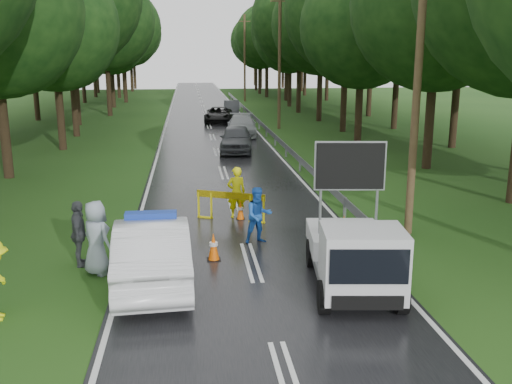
{
  "coord_description": "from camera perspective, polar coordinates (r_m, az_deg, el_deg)",
  "views": [
    {
      "loc": [
        -1.59,
        -14.49,
        5.49
      ],
      "look_at": [
        0.45,
        2.69,
        1.3
      ],
      "focal_mm": 40.0,
      "sensor_mm": 36.0,
      "label": 1
    }
  ],
  "objects": [
    {
      "name": "cone_right",
      "position": [
        17.75,
        8.77,
        -3.42
      ],
      "size": [
        0.33,
        0.33,
        0.7
      ],
      "color": "black",
      "rests_on": "ground"
    },
    {
      "name": "cone_far",
      "position": [
        19.39,
        -1.56,
        -1.87
      ],
      "size": [
        0.31,
        0.31,
        0.65
      ],
      "color": "black",
      "rests_on": "ground"
    },
    {
      "name": "queue_car_third",
      "position": [
        47.24,
        -3.77,
        7.7
      ],
      "size": [
        2.62,
        4.83,
        1.29
      ],
      "primitive_type": "imported",
      "rotation": [
        0.0,
        0.0,
        -0.11
      ],
      "color": "black",
      "rests_on": "ground"
    },
    {
      "name": "utility_pole_mid",
      "position": [
        43.04,
        2.37,
        13.04
      ],
      "size": [
        1.4,
        0.24,
        10.0
      ],
      "color": "#4E3624",
      "rests_on": "ground"
    },
    {
      "name": "barrier",
      "position": [
        19.14,
        -2.56,
        -0.72
      ],
      "size": [
        2.23,
        1.03,
        1.0
      ],
      "rotation": [
        0.0,
        0.0,
        -0.42
      ],
      "color": "#D6CA0B",
      "rests_on": "ground"
    },
    {
      "name": "police_sedan",
      "position": [
        14.22,
        -10.32,
        -5.78
      ],
      "size": [
        2.01,
        5.06,
        1.8
      ],
      "rotation": [
        0.0,
        0.0,
        3.2
      ],
      "color": "silver",
      "rests_on": "ground"
    },
    {
      "name": "queue_car_second",
      "position": [
        39.5,
        -1.44,
        6.66
      ],
      "size": [
        2.39,
        5.01,
        1.41
      ],
      "primitive_type": "imported",
      "rotation": [
        0.0,
        0.0,
        -0.09
      ],
      "color": "#9FA2A6",
      "rests_on": "ground"
    },
    {
      "name": "bystander_right",
      "position": [
        15.03,
        -15.65,
        -4.44
      ],
      "size": [
        1.1,
        1.1,
        1.93
      ],
      "primitive_type": "imported",
      "rotation": [
        0.0,
        0.0,
        2.36
      ],
      "color": "#8B97A6",
      "rests_on": "ground"
    },
    {
      "name": "officer",
      "position": [
        19.49,
        -1.97,
        -0.04
      ],
      "size": [
        0.71,
        0.53,
        1.79
      ],
      "primitive_type": "imported",
      "rotation": [
        0.0,
        0.0,
        3.3
      ],
      "color": "#EBEA0C",
      "rests_on": "ground"
    },
    {
      "name": "utility_pole_far",
      "position": [
        68.83,
        -1.14,
        13.26
      ],
      "size": [
        1.4,
        0.24,
        10.0
      ],
      "color": "#4E3624",
      "rests_on": "ground"
    },
    {
      "name": "bystander_mid",
      "position": [
        15.74,
        -17.3,
        -4.02
      ],
      "size": [
        0.57,
        1.09,
        1.78
      ],
      "primitive_type": "imported",
      "rotation": [
        0.0,
        0.0,
        1.7
      ],
      "color": "#3D3F44",
      "rests_on": "ground"
    },
    {
      "name": "guardrail",
      "position": [
        44.75,
        0.06,
        7.28
      ],
      "size": [
        0.12,
        60.06,
        0.7
      ],
      "color": "gray",
      "rests_on": "ground"
    },
    {
      "name": "road",
      "position": [
        44.86,
        -4.72,
        6.56
      ],
      "size": [
        7.0,
        140.0,
        0.02
      ],
      "primitive_type": "cube",
      "color": "black",
      "rests_on": "ground"
    },
    {
      "name": "cone_center",
      "position": [
        15.63,
        -4.27,
        -5.51
      ],
      "size": [
        0.37,
        0.37,
        0.79
      ],
      "color": "black",
      "rests_on": "ground"
    },
    {
      "name": "civilian",
      "position": [
        16.88,
        0.25,
        -2.35
      ],
      "size": [
        0.94,
        0.8,
        1.7
      ],
      "primitive_type": "imported",
      "rotation": [
        0.0,
        0.0,
        0.22
      ],
      "color": "blue",
      "rests_on": "ground"
    },
    {
      "name": "cone_left_mid",
      "position": [
        16.22,
        -12.34,
        -5.28
      ],
      "size": [
        0.32,
        0.32,
        0.67
      ],
      "color": "black",
      "rests_on": "ground"
    },
    {
      "name": "queue_car_fourth",
      "position": [
        53.3,
        -2.45,
        8.41
      ],
      "size": [
        1.75,
        4.12,
        1.32
      ],
      "primitive_type": "imported",
      "rotation": [
        0.0,
        0.0,
        -0.09
      ],
      "color": "#3B3D42",
      "rests_on": "ground"
    },
    {
      "name": "queue_car_first",
      "position": [
        32.89,
        -2.0,
        5.34
      ],
      "size": [
        2.27,
        4.63,
        1.52
      ],
      "primitive_type": "imported",
      "rotation": [
        0.0,
        0.0,
        -0.11
      ],
      "color": "#43464B",
      "rests_on": "ground"
    },
    {
      "name": "work_truck",
      "position": [
        13.66,
        9.81,
        -6.15
      ],
      "size": [
        2.36,
        4.44,
        3.39
      ],
      "rotation": [
        0.0,
        0.0,
        -0.12
      ],
      "color": "gray",
      "rests_on": "ground"
    },
    {
      "name": "utility_pole_near",
      "position": [
        17.84,
        15.93,
        11.73
      ],
      "size": [
        1.4,
        0.24,
        10.0
      ],
      "color": "#4E3624",
      "rests_on": "ground"
    },
    {
      "name": "ground",
      "position": [
        15.58,
        -0.49,
        -7.02
      ],
      "size": [
        160.0,
        160.0,
        0.0
      ],
      "primitive_type": "plane",
      "color": "#1B4112",
      "rests_on": "ground"
    },
    {
      "name": "cone_near_left",
      "position": [
        13.99,
        -11.66,
        -8.42
      ],
      "size": [
        0.3,
        0.3,
        0.64
      ],
      "color": "black",
      "rests_on": "ground"
    }
  ]
}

